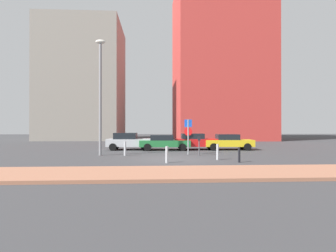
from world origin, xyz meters
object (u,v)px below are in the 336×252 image
at_px(traffic_bollard_edge, 218,152).
at_px(parked_car_silver, 129,141).
at_px(parking_meter, 199,143).
at_px(street_lamp, 100,89).
at_px(parked_car_yellow, 228,142).
at_px(parking_sign_post, 188,132).
at_px(parked_car_red, 196,141).
at_px(traffic_bollard_near, 167,155).
at_px(parked_car_green, 164,142).
at_px(traffic_bollard_mid, 125,148).
at_px(traffic_bollard_far, 239,155).

bearing_deg(traffic_bollard_edge, parked_car_silver, 129.64).
relative_size(parking_meter, street_lamp, 0.16).
bearing_deg(parked_car_yellow, parking_meter, -126.82).
bearing_deg(parking_sign_post, parked_car_yellow, 43.05).
relative_size(parked_car_red, parked_car_yellow, 0.91).
bearing_deg(parking_meter, traffic_bollard_near, -124.04).
bearing_deg(parked_car_red, parking_sign_post, -106.82).
xyz_separation_m(parked_car_green, parked_car_red, (2.87, 0.18, 0.06)).
distance_m(parked_car_green, parked_car_red, 2.88).
xyz_separation_m(parking_meter, traffic_bollard_mid, (-5.30, 0.25, -0.37)).
relative_size(parking_sign_post, traffic_bollard_near, 2.78).
xyz_separation_m(street_lamp, traffic_bollard_edge, (7.82, -2.97, -4.33)).
bearing_deg(traffic_bollard_near, traffic_bollard_mid, 125.30).
bearing_deg(parking_sign_post, traffic_bollard_mid, -173.96).
bearing_deg(street_lamp, traffic_bollard_mid, -7.38).
relative_size(parked_car_yellow, parking_meter, 3.22).
height_order(parking_sign_post, traffic_bollard_edge, parking_sign_post).
height_order(street_lamp, traffic_bollard_far, street_lamp).
bearing_deg(parked_car_red, parked_car_silver, 177.86).
relative_size(traffic_bollard_mid, traffic_bollard_far, 1.15).
xyz_separation_m(parking_sign_post, parking_meter, (0.69, -0.74, -0.77)).
xyz_separation_m(parked_car_green, parked_car_yellow, (5.78, -0.02, 0.02)).
bearing_deg(parked_car_silver, traffic_bollard_far, -50.63).
bearing_deg(street_lamp, parking_sign_post, 2.28).
relative_size(parked_car_yellow, traffic_bollard_edge, 4.44).
bearing_deg(parked_car_silver, traffic_bollard_mid, -87.58).
distance_m(parking_sign_post, traffic_bollard_edge, 3.70).
bearing_deg(parking_meter, street_lamp, 176.07).
xyz_separation_m(parked_car_yellow, parking_sign_post, (-4.14, -3.86, 0.92)).
bearing_deg(traffic_bollard_mid, parking_meter, -2.75).
distance_m(parked_car_yellow, parking_sign_post, 5.73).
distance_m(street_lamp, traffic_bollard_near, 7.59).
distance_m(parked_car_yellow, traffic_bollard_near, 10.22).
distance_m(parked_car_red, parked_car_yellow, 2.91).
distance_m(parked_car_silver, parked_car_green, 3.20).
xyz_separation_m(traffic_bollard_near, traffic_bollard_edge, (3.22, 1.22, 0.02)).
relative_size(parked_car_silver, parked_car_yellow, 0.93).
distance_m(parked_car_silver, parked_car_red, 6.05).
bearing_deg(parking_sign_post, parked_car_red, 73.18).
xyz_separation_m(parked_car_green, traffic_bollard_near, (-0.17, -8.33, -0.24)).
height_order(traffic_bollard_mid, traffic_bollard_far, traffic_bollard_mid).
height_order(parked_car_yellow, parking_sign_post, parking_sign_post).
relative_size(traffic_bollard_near, traffic_bollard_mid, 0.93).
bearing_deg(street_lamp, parking_meter, -3.93).
distance_m(parked_car_silver, traffic_bollard_far, 11.33).
distance_m(parking_sign_post, traffic_bollard_far, 5.19).
relative_size(parking_meter, traffic_bollard_far, 1.53).
bearing_deg(parking_meter, traffic_bollard_far, -65.67).
distance_m(parked_car_silver, traffic_bollard_near, 9.24).
bearing_deg(parked_car_green, parked_car_silver, 172.65).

